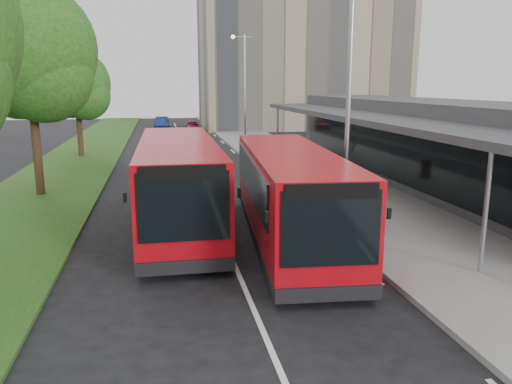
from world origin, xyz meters
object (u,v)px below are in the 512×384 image
at_px(bus_second, 178,183).
at_px(car_near, 192,126).
at_px(bus_main, 290,195).
at_px(tree_far, 76,88).
at_px(car_far, 162,122).
at_px(litter_bin, 318,172).
at_px(tree_mid, 28,59).
at_px(bollard, 272,146).
at_px(lamp_post_far, 243,85).
at_px(lamp_post_near, 347,85).

distance_m(bus_second, car_near, 35.52).
relative_size(bus_main, bus_second, 0.97).
xyz_separation_m(tree_far, car_far, (5.46, 22.36, -3.87)).
bearing_deg(bus_main, tree_far, 118.88).
xyz_separation_m(litter_bin, car_near, (-4.09, 29.37, -0.05)).
distance_m(tree_mid, bollard, 16.89).
xyz_separation_m(tree_far, bus_main, (9.00, -20.20, -3.05)).
relative_size(tree_mid, tree_far, 1.28).
bearing_deg(car_near, lamp_post_far, -83.31).
height_order(bus_second, car_far, bus_second).
distance_m(tree_mid, lamp_post_far, 17.11).
xyz_separation_m(lamp_post_near, lamp_post_far, (0.00, 20.00, 0.00)).
bearing_deg(litter_bin, car_far, 101.82).
bearing_deg(lamp_post_far, car_near, 98.94).
height_order(bollard, car_near, bollard).
bearing_deg(tree_mid, lamp_post_far, 49.32).
distance_m(lamp_post_far, car_near, 17.34).
relative_size(bus_main, car_near, 3.05).
distance_m(lamp_post_far, bollard, 5.13).
bearing_deg(bus_second, lamp_post_near, -12.23).
xyz_separation_m(tree_far, lamp_post_far, (11.13, 0.95, 0.23)).
xyz_separation_m(bus_second, litter_bin, (6.87, 6.03, -0.88)).
bearing_deg(tree_mid, bollard, 38.75).
relative_size(bollard, car_near, 0.34).
xyz_separation_m(bus_second, car_far, (-0.28, 40.17, -0.88)).
distance_m(lamp_post_far, bus_main, 21.50).
relative_size(tree_far, litter_bin, 7.45).
height_order(bus_main, litter_bin, bus_main).
bearing_deg(car_near, car_far, 120.34).
height_order(lamp_post_near, car_near, lamp_post_near).
relative_size(bus_second, litter_bin, 11.11).
bearing_deg(bus_second, litter_bin, 41.98).
height_order(lamp_post_far, bollard, lamp_post_far).
height_order(bollard, car_far, bollard).
bearing_deg(bus_main, lamp_post_far, 89.11).
height_order(tree_mid, lamp_post_far, tree_mid).
height_order(lamp_post_far, litter_bin, lamp_post_far).
bearing_deg(lamp_post_far, tree_mid, -130.68).
bearing_deg(car_near, litter_bin, -84.32).
relative_size(car_near, car_far, 0.88).
bearing_deg(tree_far, car_near, 64.17).
distance_m(lamp_post_far, bus_second, 19.78).
distance_m(bus_main, car_far, 42.71).
bearing_deg(car_far, tree_far, -97.41).
bearing_deg(lamp_post_near, bus_second, 167.06).
bearing_deg(bollard, tree_mid, -141.25).
relative_size(bus_main, litter_bin, 10.80).
height_order(tree_mid, bus_main, tree_mid).
xyz_separation_m(tree_mid, car_near, (8.51, 29.58, -5.20)).
bearing_deg(tree_far, lamp_post_far, 4.87).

